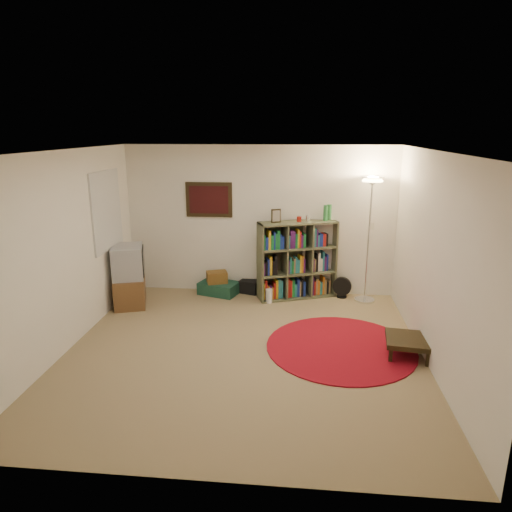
{
  "coord_description": "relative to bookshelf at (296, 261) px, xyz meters",
  "views": [
    {
      "loc": [
        0.67,
        -5.25,
        2.74
      ],
      "look_at": [
        0.1,
        0.6,
        1.1
      ],
      "focal_mm": 32.0,
      "sensor_mm": 36.0,
      "label": 1
    }
  ],
  "objects": [
    {
      "name": "room",
      "position": [
        -0.68,
        -1.99,
        0.63
      ],
      "size": [
        4.54,
        4.54,
        2.54
      ],
      "color": "#8B7652",
      "rests_on": "ground"
    },
    {
      "name": "bookshelf",
      "position": [
        0.0,
        0.0,
        0.0
      ],
      "size": [
        1.34,
        0.79,
        1.55
      ],
      "rotation": [
        0.0,
        0.0,
        0.35
      ],
      "color": "#4F5237",
      "rests_on": "ground"
    },
    {
      "name": "floor_lamp",
      "position": [
        1.15,
        -0.09,
        1.07
      ],
      "size": [
        0.48,
        0.48,
        2.04
      ],
      "rotation": [
        0.0,
        0.0,
        0.26
      ],
      "color": "white",
      "rests_on": "ground"
    },
    {
      "name": "floor_fan",
      "position": [
        0.78,
        0.03,
        -0.45
      ],
      "size": [
        0.32,
        0.2,
        0.36
      ],
      "rotation": [
        0.0,
        0.0,
        -0.21
      ],
      "color": "black",
      "rests_on": "ground"
    },
    {
      "name": "tv_stand",
      "position": [
        -2.63,
        -0.62,
        -0.15
      ],
      "size": [
        0.64,
        0.78,
        0.98
      ],
      "rotation": [
        0.0,
        0.0,
        0.3
      ],
      "color": "brown",
      "rests_on": "ground"
    },
    {
      "name": "suitcase",
      "position": [
        -1.31,
        0.01,
        -0.52
      ],
      "size": [
        0.73,
        0.59,
        0.21
      ],
      "rotation": [
        0.0,
        0.0,
        -0.32
      ],
      "color": "#163C2D",
      "rests_on": "ground"
    },
    {
      "name": "wicker_basket",
      "position": [
        -1.33,
        0.0,
        -0.32
      ],
      "size": [
        0.4,
        0.34,
        0.19
      ],
      "rotation": [
        0.0,
        0.0,
        0.34
      ],
      "color": "brown",
      "rests_on": "suitcase"
    },
    {
      "name": "duffel_bag",
      "position": [
        -0.78,
        0.13,
        -0.51
      ],
      "size": [
        0.39,
        0.36,
        0.22
      ],
      "rotation": [
        0.0,
        0.0,
        -0.33
      ],
      "color": "black",
      "rests_on": "ground"
    },
    {
      "name": "paper_towel",
      "position": [
        -0.42,
        -0.33,
        -0.51
      ],
      "size": [
        0.13,
        0.13,
        0.23
      ],
      "rotation": [
        0.0,
        0.0,
        0.18
      ],
      "color": "white",
      "rests_on": "ground"
    },
    {
      "name": "red_rug",
      "position": [
        0.62,
        -1.83,
        -0.62
      ],
      "size": [
        1.93,
        1.93,
        0.02
      ],
      "color": "maroon",
      "rests_on": "ground"
    },
    {
      "name": "side_table",
      "position": [
        1.43,
        -1.97,
        -0.42
      ],
      "size": [
        0.59,
        0.59,
        0.25
      ],
      "rotation": [
        0.0,
        0.0,
        -0.12
      ],
      "color": "black",
      "rests_on": "ground"
    }
  ]
}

